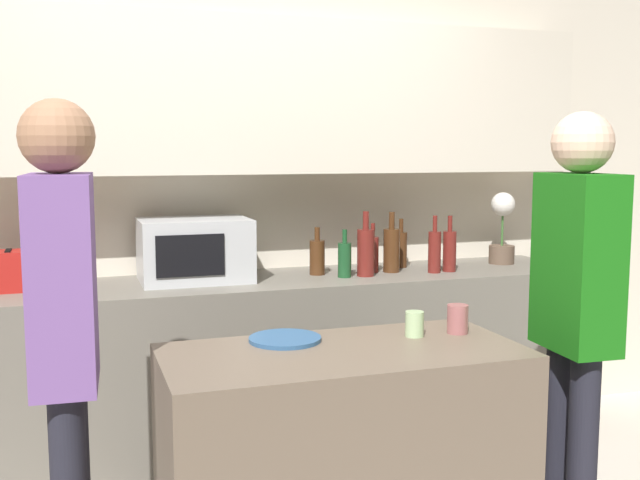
% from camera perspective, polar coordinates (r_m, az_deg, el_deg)
% --- Properties ---
extents(back_wall, '(6.40, 0.40, 2.70)m').
position_cam_1_polar(back_wall, '(3.85, -7.32, 6.38)').
color(back_wall, beige).
rests_on(back_wall, ground_plane).
extents(back_counter, '(3.60, 0.62, 0.94)m').
position_cam_1_polar(back_counter, '(3.75, -6.24, -10.16)').
color(back_counter, '#6B665B').
rests_on(back_counter, ground_plane).
extents(kitchen_island, '(1.24, 0.59, 0.89)m').
position_cam_1_polar(kitchen_island, '(2.74, 1.75, -17.34)').
color(kitchen_island, brown).
rests_on(kitchen_island, ground_plane).
extents(microwave, '(0.52, 0.39, 0.30)m').
position_cam_1_polar(microwave, '(3.64, -9.54, -0.74)').
color(microwave, '#B7BABC').
rests_on(microwave, back_counter).
extents(toaster, '(0.26, 0.16, 0.18)m').
position_cam_1_polar(toaster, '(3.62, -21.81, -2.16)').
color(toaster, '#B21E19').
rests_on(toaster, back_counter).
extents(potted_plant, '(0.14, 0.14, 0.40)m').
position_cam_1_polar(potted_plant, '(4.25, 13.72, 0.89)').
color(potted_plant, brown).
rests_on(potted_plant, back_counter).
extents(bottle_0, '(0.08, 0.08, 0.24)m').
position_cam_1_polar(bottle_0, '(3.77, -0.22, -1.27)').
color(bottle_0, '#472814').
rests_on(bottle_0, back_counter).
extents(bottle_1, '(0.07, 0.07, 0.24)m').
position_cam_1_polar(bottle_1, '(3.70, 1.89, -1.46)').
color(bottle_1, '#194723').
rests_on(bottle_1, back_counter).
extents(bottle_2, '(0.09, 0.09, 0.33)m').
position_cam_1_polar(bottle_2, '(3.73, 3.50, -0.87)').
color(bottle_2, maroon).
rests_on(bottle_2, back_counter).
extents(bottle_3, '(0.06, 0.06, 0.25)m').
position_cam_1_polar(bottle_3, '(3.85, 4.03, -1.04)').
color(bottle_3, maroon).
rests_on(bottle_3, back_counter).
extents(bottle_4, '(0.09, 0.09, 0.31)m').
position_cam_1_polar(bottle_4, '(3.87, 5.47, -0.70)').
color(bottle_4, '#472814').
rests_on(bottle_4, back_counter).
extents(bottle_5, '(0.07, 0.07, 0.26)m').
position_cam_1_polar(bottle_5, '(4.03, 6.19, -0.66)').
color(bottle_5, '#472814').
rests_on(bottle_5, back_counter).
extents(bottle_6, '(0.07, 0.07, 0.29)m').
position_cam_1_polar(bottle_6, '(3.88, 8.72, -0.82)').
color(bottle_6, maroon).
rests_on(bottle_6, back_counter).
extents(bottle_7, '(0.07, 0.07, 0.29)m').
position_cam_1_polar(bottle_7, '(3.93, 9.84, -0.76)').
color(bottle_7, maroon).
rests_on(bottle_7, back_counter).
extents(plate_on_island, '(0.26, 0.26, 0.01)m').
position_cam_1_polar(plate_on_island, '(2.70, -2.68, -7.54)').
color(plate_on_island, '#2D5684').
rests_on(plate_on_island, kitchen_island).
extents(cup_0, '(0.08, 0.08, 0.11)m').
position_cam_1_polar(cup_0, '(2.85, 10.44, -5.94)').
color(cup_0, '#9C5A5A').
rests_on(cup_0, kitchen_island).
extents(cup_1, '(0.07, 0.07, 0.09)m').
position_cam_1_polar(cup_1, '(2.78, 7.21, -6.37)').
color(cup_1, '#ADCD93').
rests_on(cup_1, kitchen_island).
extents(person_left, '(0.22, 0.35, 1.71)m').
position_cam_1_polar(person_left, '(2.94, 18.93, -4.22)').
color(person_left, black).
rests_on(person_left, ground_plane).
extents(person_center, '(0.23, 0.35, 1.72)m').
position_cam_1_polar(person_center, '(2.46, -18.89, -6.09)').
color(person_center, black).
rests_on(person_center, ground_plane).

